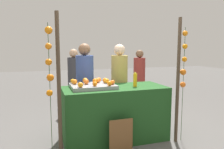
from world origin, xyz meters
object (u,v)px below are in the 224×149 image
Objects in this scene: stall_counter at (115,113)px; orange_1 at (109,83)px; chalkboard_sign at (121,137)px; vendor_left at (85,90)px; juice_bottle at (135,80)px; vendor_right at (119,88)px; orange_0 at (80,85)px.

stall_counter is 0.62m from orange_1.
vendor_left is at bearing 105.14° from chalkboard_sign.
juice_bottle reaches higher than chalkboard_sign.
juice_bottle is 1.06m from vendor_left.
vendor_left is at bearing 106.91° from orange_1.
stall_counter is at bearing 49.19° from orange_1.
stall_counter is 7.18× the size of juice_bottle.
juice_bottle is at bearing -42.96° from vendor_left.
orange_1 is at bearing -73.09° from vendor_left.
orange_1 is 0.15× the size of chalkboard_sign.
vendor_right is at bearing 63.42° from stall_counter.
orange_1 is at bearing 101.05° from chalkboard_sign.
vendor_right reaches higher than chalkboard_sign.
orange_0 is at bearing 147.22° from chalkboard_sign.
vendor_right reaches higher than orange_1.
stall_counter is 0.69m from juice_bottle.
orange_1 is 0.87m from vendor_left.
vendor_left is (0.23, 0.80, -0.25)m from orange_0.
chalkboard_sign is 0.33× the size of vendor_right.
stall_counter is 1.05× the size of vendor_left.
vendor_left is 0.73m from vendor_right.
orange_0 is 0.87m from vendor_left.
vendor_right is (0.49, 0.84, -0.25)m from orange_1.
orange_0 is 0.05× the size of vendor_right.
orange_0 reaches higher than orange_1.
vendor_left is (-0.75, 0.70, -0.27)m from juice_bottle.
vendor_right is (0.73, 0.04, -0.01)m from vendor_left.
chalkboard_sign is at bearing -78.95° from orange_1.
stall_counter is at bearing 80.93° from chalkboard_sign.
vendor_left is at bearing 122.58° from stall_counter.
juice_bottle is 0.15× the size of vendor_left.
juice_bottle is (0.35, -0.07, 0.59)m from stall_counter.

